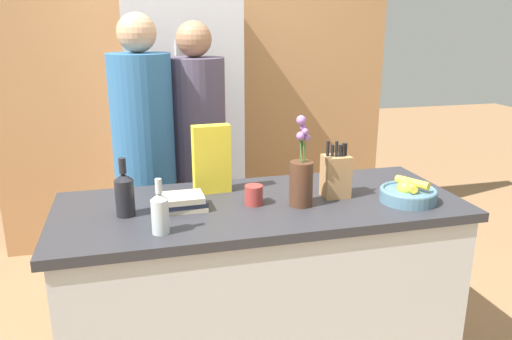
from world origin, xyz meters
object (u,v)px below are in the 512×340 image
person_at_sink (145,157)px  flower_vase (301,179)px  bottle_oil (160,212)px  fruit_bowl (408,193)px  bottle_vinegar (125,193)px  knife_block (336,175)px  coffee_mug (254,195)px  refrigerator (183,132)px  cereal_box (212,159)px  person_in_blue (198,152)px  book_stack (182,202)px

person_at_sink → flower_vase: bearing=-31.1°
flower_vase → person_at_sink: size_ratio=0.22×
flower_vase → bottle_oil: 0.61m
fruit_bowl → bottle_vinegar: (-1.18, 0.13, 0.06)m
knife_block → coffee_mug: size_ratio=2.64×
flower_vase → person_at_sink: bearing=128.2°
refrigerator → fruit_bowl: bearing=-63.4°
knife_block → cereal_box: size_ratio=0.82×
flower_vase → cereal_box: bearing=142.0°
knife_block → person_in_blue: person_in_blue is taller
knife_block → book_stack: (-0.68, 0.01, -0.07)m
cereal_box → person_at_sink: (-0.28, 0.52, -0.11)m
cereal_box → person_at_sink: person_at_sink is taller
person_at_sink → bottle_oil: bearing=-68.0°
refrigerator → flower_vase: 1.55m
refrigerator → knife_block: size_ratio=7.36×
knife_block → flower_vase: bearing=-160.0°
book_stack → bottle_oil: bearing=-114.8°
refrigerator → coffee_mug: bearing=-84.6°
flower_vase → book_stack: 0.50m
flower_vase → coffee_mug: flower_vase is taller
cereal_box → knife_block: bearing=-20.5°
book_stack → bottle_oil: (-0.10, -0.22, 0.05)m
cereal_box → book_stack: cereal_box is taller
refrigerator → bottle_oil: (-0.27, -1.66, 0.07)m
bottle_oil → bottle_vinegar: bearing=120.5°
person_at_sink → cereal_box: bearing=-40.9°
book_stack → refrigerator: bearing=83.4°
fruit_bowl → knife_block: bearing=154.0°
cereal_box → book_stack: (-0.16, -0.19, -0.12)m
refrigerator → bottle_oil: bearing=-99.2°
knife_block → bottle_vinegar: (-0.90, -0.00, -0.00)m
fruit_bowl → person_at_sink: 1.37m
refrigerator → bottle_oil: size_ratio=8.98×
knife_block → bottle_oil: bearing=-164.6°
fruit_bowl → bottle_oil: 1.06m
bottle_oil → book_stack: bearing=65.2°
flower_vase → bottle_oil: size_ratio=1.84×
bottle_vinegar → person_in_blue: 0.93m
knife_block → flower_vase: size_ratio=0.66×
person_at_sink → book_stack: bearing=-59.4°
flower_vase → coffee_mug: size_ratio=3.98×
flower_vase → person_in_blue: (-0.31, 0.90, -0.09)m
fruit_bowl → person_in_blue: person_in_blue is taller
flower_vase → bottle_oil: (-0.59, -0.15, -0.03)m
knife_block → coffee_mug: 0.38m
bottle_vinegar → person_in_blue: person_in_blue is taller
person_at_sink → person_in_blue: (0.30, 0.12, -0.02)m
coffee_mug → book_stack: (-0.30, 0.02, -0.01)m
coffee_mug → person_at_sink: bearing=120.6°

